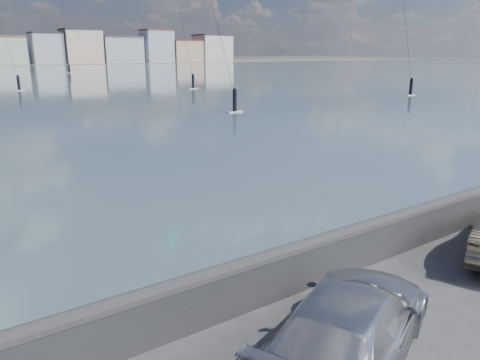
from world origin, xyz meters
name	(u,v)px	position (x,y,z in m)	size (l,w,h in m)	color
seawall	(237,284)	(0.00, 2.70, 0.58)	(400.00, 0.36, 1.08)	#28282B
car_silver	(350,324)	(0.64, 0.43, 0.67)	(1.88, 4.62, 1.34)	silver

